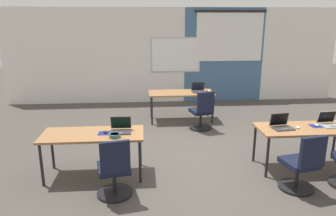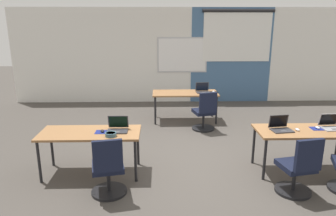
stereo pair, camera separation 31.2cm
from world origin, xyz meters
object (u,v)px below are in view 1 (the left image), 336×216
Objects in this scene: desk_near_left at (93,137)px; mouse_near_right_inner at (298,127)px; laptop_near_right_end at (329,123)px; laptop_far_right at (199,90)px; chair_near_right_inner at (302,168)px; chair_far_right at (202,114)px; mouse_near_left_inner at (105,132)px; desk_near_right at (305,131)px; laptop_near_left_inner at (121,129)px; mouse_far_right at (209,91)px; snack_bowl at (115,135)px; chair_near_left_inner at (114,173)px; laptop_near_right_inner at (282,125)px; mouse_near_right_end at (317,125)px; desk_far_center at (181,95)px.

desk_near_left is 3.35m from mouse_near_right_inner.
laptop_far_right is (-1.77, 2.73, 0.00)m from laptop_near_right_end.
mouse_near_right_inner is (-0.60, -0.10, -0.03)m from laptop_near_right_end.
chair_near_right_inner and chair_far_right have the same top height.
desk_near_left is 0.21m from mouse_near_left_inner.
desk_near_right is 2.48m from chair_far_right.
laptop_near_left_inner is at bearing 6.08° from desk_near_left.
mouse_near_right_inner is 0.30× the size of laptop_far_right.
snack_bowl is at bearing -124.79° from mouse_far_right.
chair_near_left_inner is 3.07m from mouse_near_right_inner.
chair_near_right_inner is 2.62× the size of laptop_far_right.
laptop_near_right_inner is at bearing -0.25° from laptop_near_left_inner.
mouse_near_left_inner is 0.31× the size of laptop_near_right_inner.
desk_near_left is 4.81× the size of laptop_near_left_inner.
snack_bowl is at bearing -175.55° from mouse_near_right_end.
mouse_near_right_inner reaches higher than desk_near_left.
desk_near_right is at bearing -9.53° from laptop_near_right_inner.
chair_far_right is 5.18× the size of snack_bowl.
chair_far_right is at bearing 106.52° from laptop_near_right_inner.
desk_near_left is 3.56m from laptop_far_right.
laptop_near_left_inner is at bearing 13.63° from mouse_near_left_inner.
chair_far_right reaches higher than desk_near_left.
laptop_near_right_end is 0.87m from laptop_near_right_inner.
desk_near_left is 4.56× the size of laptop_far_right.
desk_far_center is 4.56× the size of laptop_near_right_end.
desk_near_right is 0.17m from mouse_near_right_inner.
snack_bowl is (-0.02, 0.50, 0.38)m from chair_near_left_inner.
desk_far_center is 3.81m from chair_near_right_inner.
mouse_near_right_end is at bearing -65.11° from mouse_far_right.
mouse_far_right is at bearing -0.06° from desk_far_center.
laptop_near_right_inner reaches higher than mouse_far_right.
mouse_near_right_end is 0.95× the size of mouse_near_left_inner.
mouse_far_right is at bearing 94.57° from laptop_near_right_inner.
chair_near_left_inner is (0.38, -0.71, -0.28)m from desk_near_left.
laptop_far_right reaches higher than mouse_near_right_end.
chair_near_left_inner reaches higher than mouse_near_right_end.
mouse_near_right_end is (0.22, 0.06, 0.08)m from desk_near_right.
laptop_near_right_inner reaches higher than mouse_near_right_end.
snack_bowl is at bearing -99.24° from chair_near_left_inner.
mouse_near_right_inner is at bearing 3.49° from snack_bowl.
desk_far_center is 1.74× the size of chair_near_left_inner.
chair_far_right reaches higher than mouse_far_right.
chair_near_right_inner is at bearing -118.28° from desk_near_right.
desk_near_left is 9.01× the size of snack_bowl.
mouse_near_left_inner is at bearing -86.61° from chair_near_left_inner.
laptop_near_left_inner is 2.80m from chair_near_right_inner.
chair_near_left_inner is (-1.37, -3.51, -0.28)m from desk_far_center.
snack_bowl is (-3.14, -0.20, 0.10)m from desk_near_right.
laptop_near_right_inner is 0.40× the size of chair_far_right.
mouse_near_right_end is (-0.23, -0.02, -0.03)m from laptop_near_right_end.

